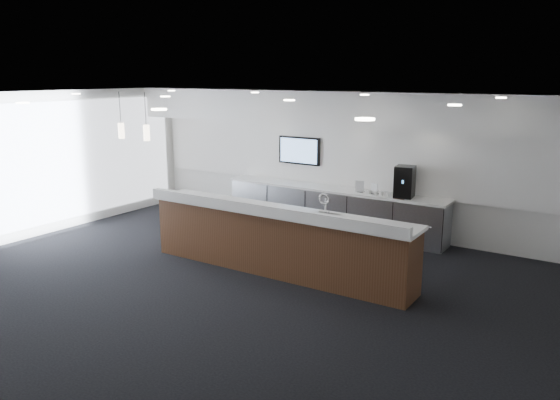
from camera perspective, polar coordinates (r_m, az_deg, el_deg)
The scene contains 22 objects.
ground at distance 9.08m, azimuth -5.58°, elevation -8.54°, with size 10.00×10.00×0.00m, color black.
ceiling at distance 8.46m, azimuth -6.03°, elevation 10.74°, with size 10.00×8.00×0.02m, color black.
back_wall at distance 11.96m, azimuth 6.36°, elevation 4.14°, with size 10.00×0.02×3.00m, color white.
left_wall at distance 12.37m, azimuth -24.14°, elevation 3.38°, with size 0.02×8.00×3.00m, color white.
soffit_bulkhead at distance 11.44m, azimuth 5.47°, elevation 9.56°, with size 10.00×0.90×0.70m, color white.
alcove_panel at distance 11.92m, azimuth 6.31°, elevation 4.60°, with size 9.80×0.06×1.40m, color white.
window_blinds_wall at distance 12.34m, azimuth -24.04°, elevation 3.37°, with size 0.04×7.36×2.55m, color #ADBED0.
back_credenza at distance 11.85m, azimuth 5.45°, elevation -0.97°, with size 5.06×0.66×0.95m.
wall_tv at distance 12.34m, azimuth 2.03°, elevation 5.19°, with size 1.05×0.08×0.62m.
pendant_left at distance 10.73m, azimuth -13.25°, elevation 6.91°, with size 0.12×0.12×0.30m, color #FFE9C6.
pendant_right at distance 11.24m, azimuth -15.73°, elevation 7.03°, with size 0.12×0.12×0.30m, color #FFE9C6.
ceiling_can_lights at distance 8.46m, azimuth -6.03°, elevation 10.54°, with size 7.00×5.00×0.02m, color white, non-canonical shape.
service_counter at distance 9.30m, azimuth -0.33°, elevation -4.17°, with size 4.94×0.85×1.49m.
coffee_machine at distance 11.02m, azimuth 12.90°, elevation 1.87°, with size 0.41×0.50×0.62m.
info_sign_left at distance 11.35m, azimuth 8.32°, elevation 1.42°, with size 0.18×0.02×0.25m, color white.
info_sign_right at distance 11.21m, azimuth 9.84°, elevation 1.15°, with size 0.16×0.02×0.22m, color white.
cup_0 at distance 10.97m, azimuth 12.68°, elevation 0.40°, with size 0.09×0.09×0.08m, color white.
cup_1 at distance 11.02m, azimuth 12.00°, elevation 0.49°, with size 0.09×0.09×0.08m, color white.
cup_2 at distance 11.07m, azimuth 11.32°, elevation 0.57°, with size 0.09×0.09×0.08m, color white.
cup_3 at distance 11.12m, azimuth 10.66°, elevation 0.66°, with size 0.09×0.09×0.08m, color white.
cup_4 at distance 11.17m, azimuth 10.00°, elevation 0.74°, with size 0.09×0.09×0.08m, color white.
cup_5 at distance 11.22m, azimuth 9.34°, elevation 0.83°, with size 0.09×0.09×0.08m, color white.
Camera 1 is at (5.34, -6.55, 3.32)m, focal length 35.00 mm.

